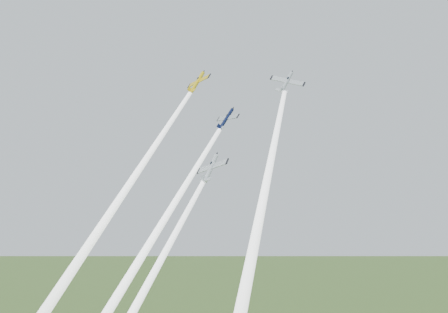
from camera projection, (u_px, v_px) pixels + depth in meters
plane_yellow at (197, 82)px, 133.23m from camera, size 9.24×8.47×8.54m
smoke_trail_yellow at (122, 196)px, 118.37m from camera, size 13.29×36.32×50.74m
plane_navy at (226, 119)px, 124.94m from camera, size 8.82×7.19×6.90m
smoke_trail_navy at (143, 254)px, 109.49m from camera, size 14.39×38.21×53.68m
plane_silver_right at (287, 82)px, 119.95m from camera, size 8.30×7.41×8.82m
smoke_trail_silver_right at (262, 203)px, 100.04m from camera, size 10.45×35.04×48.15m
plane_silver_low at (211, 168)px, 112.31m from camera, size 9.12×7.95×9.33m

